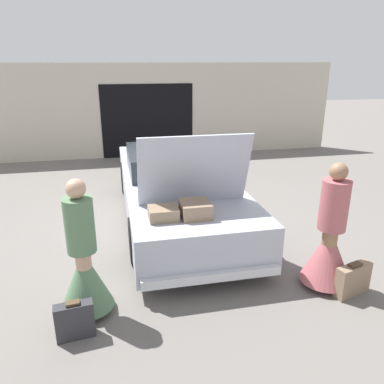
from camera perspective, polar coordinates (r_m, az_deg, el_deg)
The scene contains 7 objects.
ground_plane at distance 7.28m, azimuth -2.42°, elevation -3.63°, with size 40.00×40.00×0.00m, color slate.
garage_wall_back at distance 11.79m, azimuth -6.83°, elevation 12.14°, with size 12.00×0.14×2.80m.
car at distance 7.09m, azimuth -2.52°, elevation 0.77°, with size 1.94×5.38×1.90m.
person_left at distance 4.56m, azimuth -16.10°, elevation -11.02°, with size 0.62×0.62×1.66m.
person_right at distance 5.19m, azimuth 20.15°, elevation -7.52°, with size 0.67×0.67×1.69m.
suitcase_beside_left_person at distance 4.42m, azimuth -17.44°, elevation -18.19°, with size 0.42×0.19×0.45m.
suitcase_beside_right_person at distance 5.29m, azimuth 23.29°, elevation -12.18°, with size 0.53×0.28×0.45m.
Camera 1 is at (-1.11, -6.61, 2.84)m, focal length 35.00 mm.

